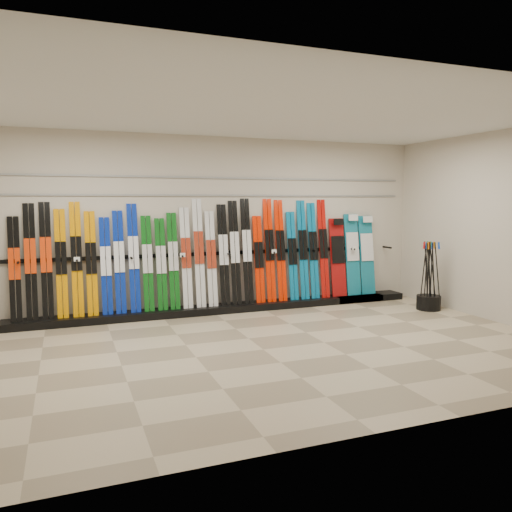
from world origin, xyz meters
name	(u,v)px	position (x,y,z in m)	size (l,w,h in m)	color
floor	(263,350)	(0.00, 0.00, 0.00)	(8.00, 8.00, 0.00)	gray
back_wall	(210,225)	(0.00, 2.50, 1.50)	(8.00, 8.00, 0.00)	beige
right_wall	(504,227)	(4.00, 0.00, 1.50)	(5.00, 5.00, 0.00)	beige
ceiling	(264,111)	(0.00, 0.00, 3.00)	(8.00, 8.00, 0.00)	silver
ski_rack_base	(226,308)	(0.22, 2.28, 0.06)	(8.00, 0.40, 0.12)	black
skis	(188,257)	(-0.42, 2.36, 0.97)	(5.38, 0.29, 1.83)	black
snowboards	(352,256)	(2.77, 2.36, 0.87)	(0.94, 0.24, 1.54)	#990C0C
pole_bin	(429,303)	(3.60, 1.16, 0.12)	(0.41, 0.41, 0.25)	black
ski_poles	(429,276)	(3.58, 1.14, 0.61)	(0.32, 0.30, 1.18)	black
slatwall_rail_0	(210,195)	(0.00, 2.48, 2.00)	(7.60, 0.02, 0.03)	gray
slatwall_rail_1	(209,178)	(0.00, 2.48, 2.30)	(7.60, 0.02, 0.03)	gray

